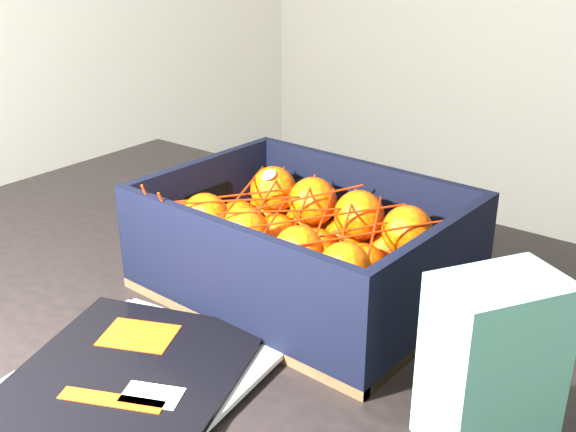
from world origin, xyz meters
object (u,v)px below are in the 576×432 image
Objects in this scene: table at (253,366)px; magazine_stack at (115,390)px; produce_crate at (304,259)px; retail_carton at (492,364)px.

magazine_stack is at bearing -81.98° from table.
produce_crate is at bearing 88.73° from magazine_stack.
retail_carton is (0.33, -0.05, 0.18)m from table.
table is at bearing -160.39° from retail_carton.
table is 3.43× the size of produce_crate.
retail_carton is at bearing -20.79° from produce_crate.
table is 0.38m from retail_carton.
retail_carton is at bearing 30.01° from magazine_stack.
retail_carton is (0.29, -0.11, 0.03)m from produce_crate.
table is at bearing 98.02° from magazine_stack.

